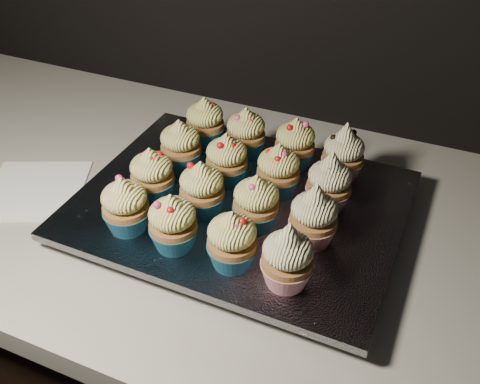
# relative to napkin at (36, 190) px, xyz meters

# --- Properties ---
(cabinet) EXTENTS (2.40, 0.60, 0.86)m
(cabinet) POSITION_rel_napkin_xyz_m (0.29, 0.09, -0.47)
(cabinet) COLOR black
(cabinet) RESTS_ON ground
(worktop) EXTENTS (2.44, 0.64, 0.04)m
(worktop) POSITION_rel_napkin_xyz_m (0.29, 0.09, -0.02)
(worktop) COLOR beige
(worktop) RESTS_ON cabinet
(napkin) EXTENTS (0.20, 0.20, 0.00)m
(napkin) POSITION_rel_napkin_xyz_m (0.00, 0.00, 0.00)
(napkin) COLOR white
(napkin) RESTS_ON worktop
(baking_tray) EXTENTS (0.43, 0.33, 0.02)m
(baking_tray) POSITION_rel_napkin_xyz_m (0.32, 0.07, 0.01)
(baking_tray) COLOR black
(baking_tray) RESTS_ON worktop
(foil_lining) EXTENTS (0.46, 0.36, 0.01)m
(foil_lining) POSITION_rel_napkin_xyz_m (0.32, 0.07, 0.03)
(foil_lining) COLOR silver
(foil_lining) RESTS_ON baking_tray
(cupcake_0) EXTENTS (0.06, 0.06, 0.08)m
(cupcake_0) POSITION_rel_napkin_xyz_m (0.21, -0.05, 0.07)
(cupcake_0) COLOR #1C6084
(cupcake_0) RESTS_ON foil_lining
(cupcake_1) EXTENTS (0.06, 0.06, 0.08)m
(cupcake_1) POSITION_rel_napkin_xyz_m (0.28, -0.05, 0.07)
(cupcake_1) COLOR #1C6084
(cupcake_1) RESTS_ON foil_lining
(cupcake_2) EXTENTS (0.06, 0.06, 0.08)m
(cupcake_2) POSITION_rel_napkin_xyz_m (0.36, -0.05, 0.07)
(cupcake_2) COLOR #1C6084
(cupcake_2) RESTS_ON foil_lining
(cupcake_3) EXTENTS (0.06, 0.06, 0.10)m
(cupcake_3) POSITION_rel_napkin_xyz_m (0.44, -0.06, 0.07)
(cupcake_3) COLOR #AB172C
(cupcake_3) RESTS_ON foil_lining
(cupcake_4) EXTENTS (0.06, 0.06, 0.08)m
(cupcake_4) POSITION_rel_napkin_xyz_m (0.21, 0.03, 0.07)
(cupcake_4) COLOR #1C6084
(cupcake_4) RESTS_ON foil_lining
(cupcake_5) EXTENTS (0.06, 0.06, 0.08)m
(cupcake_5) POSITION_rel_napkin_xyz_m (0.28, 0.02, 0.07)
(cupcake_5) COLOR #1C6084
(cupcake_5) RESTS_ON foil_lining
(cupcake_6) EXTENTS (0.06, 0.06, 0.08)m
(cupcake_6) POSITION_rel_napkin_xyz_m (0.36, 0.03, 0.07)
(cupcake_6) COLOR #1C6084
(cupcake_6) RESTS_ON foil_lining
(cupcake_7) EXTENTS (0.06, 0.06, 0.10)m
(cupcake_7) POSITION_rel_napkin_xyz_m (0.44, 0.03, 0.07)
(cupcake_7) COLOR #AB172C
(cupcake_7) RESTS_ON foil_lining
(cupcake_8) EXTENTS (0.06, 0.06, 0.08)m
(cupcake_8) POSITION_rel_napkin_xyz_m (0.21, 0.11, 0.07)
(cupcake_8) COLOR #1C6084
(cupcake_8) RESTS_ON foil_lining
(cupcake_9) EXTENTS (0.06, 0.06, 0.08)m
(cupcake_9) POSITION_rel_napkin_xyz_m (0.29, 0.10, 0.07)
(cupcake_9) COLOR #1C6084
(cupcake_9) RESTS_ON foil_lining
(cupcake_10) EXTENTS (0.06, 0.06, 0.08)m
(cupcake_10) POSITION_rel_napkin_xyz_m (0.37, 0.11, 0.07)
(cupcake_10) COLOR #1C6084
(cupcake_10) RESTS_ON foil_lining
(cupcake_11) EXTENTS (0.06, 0.06, 0.10)m
(cupcake_11) POSITION_rel_napkin_xyz_m (0.44, 0.10, 0.07)
(cupcake_11) COLOR #AB172C
(cupcake_11) RESTS_ON foil_lining
(cupcake_12) EXTENTS (0.06, 0.06, 0.08)m
(cupcake_12) POSITION_rel_napkin_xyz_m (0.21, 0.19, 0.07)
(cupcake_12) COLOR #1C6084
(cupcake_12) RESTS_ON foil_lining
(cupcake_13) EXTENTS (0.06, 0.06, 0.08)m
(cupcake_13) POSITION_rel_napkin_xyz_m (0.28, 0.18, 0.07)
(cupcake_13) COLOR #1C6084
(cupcake_13) RESTS_ON foil_lining
(cupcake_14) EXTENTS (0.06, 0.06, 0.08)m
(cupcake_14) POSITION_rel_napkin_xyz_m (0.36, 0.18, 0.07)
(cupcake_14) COLOR #1C6084
(cupcake_14) RESTS_ON foil_lining
(cupcake_15) EXTENTS (0.06, 0.06, 0.10)m
(cupcake_15) POSITION_rel_napkin_xyz_m (0.44, 0.18, 0.07)
(cupcake_15) COLOR #AB172C
(cupcake_15) RESTS_ON foil_lining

